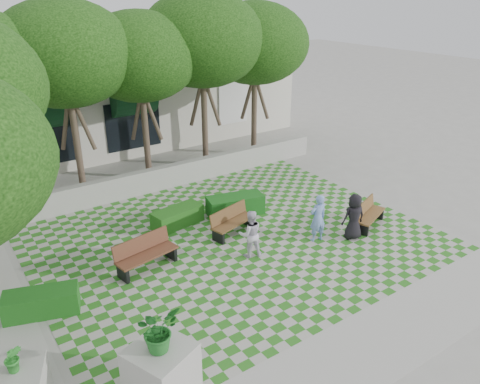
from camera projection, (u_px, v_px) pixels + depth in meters
ground at (254, 254)px, 14.21m from camera, size 90.00×90.00×0.00m
lawn at (236, 241)px, 14.96m from camera, size 12.00×12.00×0.00m
sidewalk_south at (376, 343)px, 10.66m from camera, size 16.00×2.00×0.01m
retaining_wall at (163, 177)px, 18.70m from camera, size 15.00×0.36×0.90m
bench_east at (368, 215)px, 15.75m from camera, size 1.71×1.08×0.85m
bench_mid at (232, 222)px, 15.27m from camera, size 1.76×0.96×0.88m
bench_west at (146, 254)px, 13.34m from camera, size 1.91×0.92×0.96m
hedge_midright at (235, 205)px, 16.58m from camera, size 2.11×1.23×0.69m
hedge_midleft at (178, 217)px, 15.82m from camera, size 1.85×0.97×0.62m
hedge_west at (42, 303)px, 11.54m from camera, size 1.90×1.22×0.62m
planter_front at (161, 361)px, 9.06m from camera, size 1.46×1.46×2.00m
person_blue at (318, 218)px, 14.67m from camera, size 0.63×0.46×1.59m
person_dark at (354, 217)px, 14.83m from camera, size 0.84×0.66×1.53m
person_white at (250, 234)px, 13.86m from camera, size 0.87×0.78×1.48m
tree_row at (107, 61)px, 15.64m from camera, size 17.70×13.40×7.41m
building at (110, 90)px, 24.29m from camera, size 18.00×8.92×5.15m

